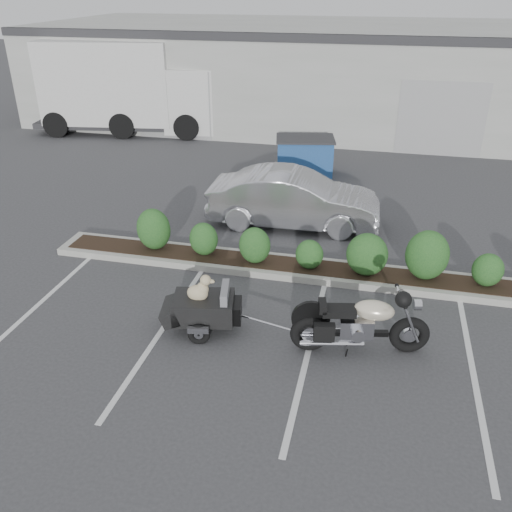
% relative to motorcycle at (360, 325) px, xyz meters
% --- Properties ---
extents(ground, '(90.00, 90.00, 0.00)m').
position_rel_motorcycle_xyz_m(ground, '(-2.03, 0.37, -0.54)').
color(ground, '#38383A').
rests_on(ground, ground).
extents(planter_kerb, '(12.00, 1.00, 0.15)m').
position_rel_motorcycle_xyz_m(planter_kerb, '(-1.03, 2.57, -0.47)').
color(planter_kerb, '#9E9E93').
rests_on(planter_kerb, ground).
extents(building, '(26.00, 10.00, 4.00)m').
position_rel_motorcycle_xyz_m(building, '(-2.03, 17.37, 1.46)').
color(building, '#9EA099').
rests_on(building, ground).
extents(motorcycle, '(2.36, 0.99, 1.37)m').
position_rel_motorcycle_xyz_m(motorcycle, '(0.00, 0.00, 0.00)').
color(motorcycle, black).
rests_on(motorcycle, ground).
extents(pet_trailer, '(1.92, 1.10, 1.13)m').
position_rel_motorcycle_xyz_m(pet_trailer, '(-2.79, 0.02, -0.07)').
color(pet_trailer, black).
rests_on(pet_trailer, ground).
extents(sedan, '(4.37, 1.66, 1.43)m').
position_rel_motorcycle_xyz_m(sedan, '(-2.01, 5.03, 0.17)').
color(sedan, '#BABAC2').
rests_on(sedan, ground).
extents(dumpster, '(2.05, 1.59, 1.21)m').
position_rel_motorcycle_xyz_m(dumpster, '(-2.35, 9.14, 0.07)').
color(dumpster, '#1C498E').
rests_on(dumpster, ground).
extents(delivery_truck, '(8.15, 3.71, 3.60)m').
position_rel_motorcycle_xyz_m(delivery_truck, '(-10.06, 13.13, 1.18)').
color(delivery_truck, silver).
rests_on(delivery_truck, ground).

